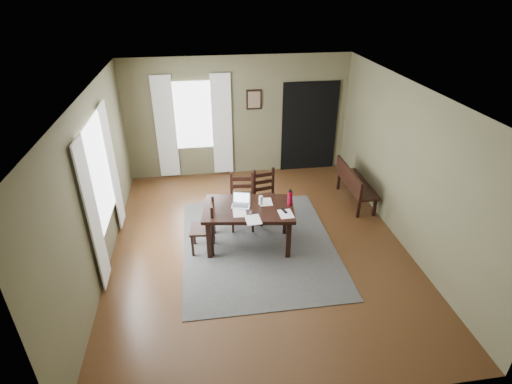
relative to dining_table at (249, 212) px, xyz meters
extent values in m
cube|color=#492C16|center=(0.16, -0.04, -0.68)|extent=(5.00, 6.00, 0.01)
cube|color=brown|center=(0.16, 2.96, 0.68)|extent=(5.00, 0.02, 2.70)
cube|color=brown|center=(0.16, -3.04, 0.68)|extent=(5.00, 0.02, 2.70)
cube|color=brown|center=(-2.34, -0.04, 0.68)|extent=(0.02, 6.00, 2.70)
cube|color=brown|center=(2.66, -0.04, 0.68)|extent=(0.02, 6.00, 2.70)
cube|color=white|center=(0.16, -0.04, 2.03)|extent=(5.00, 6.00, 0.02)
cube|color=#424242|center=(0.16, -0.04, -0.66)|extent=(2.60, 3.20, 0.01)
cube|color=black|center=(0.00, 0.00, 0.06)|extent=(1.61, 1.10, 0.06)
cube|color=black|center=(0.00, 0.00, 0.01)|extent=(1.43, 0.92, 0.05)
cube|color=black|center=(-0.69, -0.26, -0.34)|extent=(0.09, 0.09, 0.64)
cube|color=black|center=(-0.60, 0.44, -0.34)|extent=(0.09, 0.09, 0.64)
cube|color=black|center=(0.60, -0.44, -0.34)|extent=(0.09, 0.09, 0.64)
cube|color=black|center=(0.69, 0.26, -0.34)|extent=(0.09, 0.09, 0.64)
cube|color=black|center=(-0.79, -0.04, -0.24)|extent=(0.45, 0.45, 0.04)
cube|color=black|center=(-0.94, 0.14, -0.46)|extent=(0.04, 0.04, 0.40)
cube|color=black|center=(-0.61, 0.11, -0.46)|extent=(0.04, 0.04, 0.40)
cube|color=black|center=(-0.97, -0.19, -0.46)|extent=(0.04, 0.04, 0.40)
cube|color=black|center=(-0.64, -0.22, -0.46)|extent=(0.04, 0.04, 0.40)
cube|color=black|center=(-0.59, 0.12, 0.03)|extent=(0.05, 0.05, 0.51)
cube|color=black|center=(-0.62, -0.23, 0.03)|extent=(0.05, 0.05, 0.51)
cube|color=black|center=(-0.60, -0.05, -0.11)|extent=(0.05, 0.30, 0.07)
cube|color=black|center=(-0.60, -0.05, 0.03)|extent=(0.05, 0.30, 0.07)
cube|color=black|center=(-0.60, -0.05, 0.16)|extent=(0.05, 0.30, 0.07)
cube|color=black|center=(-0.04, 0.57, -0.20)|extent=(0.49, 0.49, 0.04)
cube|color=black|center=(-0.24, 0.41, -0.44)|extent=(0.05, 0.05, 0.44)
cube|color=black|center=(-0.20, 0.77, -0.44)|extent=(0.05, 0.05, 0.44)
cube|color=black|center=(0.12, 0.37, -0.44)|extent=(0.05, 0.05, 0.44)
cube|color=black|center=(0.16, 0.73, -0.44)|extent=(0.05, 0.05, 0.44)
cube|color=black|center=(-0.21, 0.79, 0.09)|extent=(0.05, 0.05, 0.56)
cube|color=black|center=(0.17, 0.75, 0.09)|extent=(0.05, 0.05, 0.56)
cube|color=black|center=(-0.02, 0.77, -0.06)|extent=(0.33, 0.06, 0.07)
cube|color=black|center=(-0.02, 0.77, 0.09)|extent=(0.33, 0.06, 0.07)
cube|color=black|center=(-0.02, 0.77, 0.24)|extent=(0.33, 0.06, 0.07)
cube|color=black|center=(0.44, 0.74, -0.21)|extent=(0.51, 0.51, 0.04)
cube|color=black|center=(0.31, 0.53, -0.45)|extent=(0.05, 0.05, 0.42)
cube|color=black|center=(0.24, 0.88, -0.45)|extent=(0.05, 0.05, 0.42)
cube|color=black|center=(0.65, 0.60, -0.45)|extent=(0.05, 0.05, 0.42)
cube|color=black|center=(0.58, 0.95, -0.45)|extent=(0.05, 0.05, 0.42)
cube|color=black|center=(0.22, 0.90, 0.07)|extent=(0.05, 0.05, 0.54)
cube|color=black|center=(0.59, 0.97, 0.07)|extent=(0.05, 0.05, 0.54)
cube|color=black|center=(0.41, 0.93, -0.08)|extent=(0.32, 0.09, 0.07)
cube|color=black|center=(0.41, 0.93, 0.07)|extent=(0.32, 0.09, 0.07)
cube|color=black|center=(0.41, 0.93, 0.21)|extent=(0.32, 0.09, 0.07)
cube|color=black|center=(2.38, 1.18, -0.26)|extent=(0.44, 1.37, 0.06)
cube|color=black|center=(2.55, 0.59, -0.48)|extent=(0.06, 0.06, 0.38)
cube|color=black|center=(2.22, 0.59, -0.48)|extent=(0.06, 0.06, 0.38)
cube|color=black|center=(2.55, 1.77, -0.48)|extent=(0.06, 0.06, 0.38)
cube|color=black|center=(2.22, 1.77, -0.48)|extent=(0.06, 0.06, 0.38)
cube|color=black|center=(2.19, 1.18, -0.06)|extent=(0.05, 1.37, 0.33)
cube|color=#B7B7BC|center=(-0.13, 0.05, 0.10)|extent=(0.35, 0.28, 0.02)
cube|color=#B7B7BC|center=(-0.10, 0.16, 0.20)|extent=(0.31, 0.13, 0.20)
cube|color=silver|center=(-0.10, 0.15, 0.20)|extent=(0.27, 0.11, 0.16)
cube|color=#3F3F42|center=(-0.13, 0.04, 0.11)|extent=(0.28, 0.19, 0.00)
cube|color=#3F3F42|center=(0.00, -0.20, 0.11)|extent=(0.06, 0.09, 0.03)
cube|color=black|center=(0.56, -0.21, 0.10)|extent=(0.09, 0.17, 0.02)
cylinder|color=silver|center=(0.22, 0.07, 0.17)|extent=(0.09, 0.09, 0.16)
cylinder|color=#B10D2E|center=(0.70, -0.01, 0.22)|extent=(0.08, 0.08, 0.24)
cylinder|color=black|center=(0.70, -0.01, 0.36)|extent=(0.05, 0.05, 0.04)
cube|color=white|center=(-0.17, -0.15, 0.09)|extent=(0.22, 0.29, 0.00)
cube|color=white|center=(0.57, -0.29, 0.09)|extent=(0.23, 0.30, 0.00)
cube|color=white|center=(0.31, 0.13, 0.09)|extent=(0.22, 0.28, 0.00)
cube|color=white|center=(0.02, -0.39, 0.09)|extent=(0.25, 0.32, 0.00)
cube|color=white|center=(-2.31, 0.16, 0.78)|extent=(0.01, 1.30, 1.70)
cube|color=white|center=(-0.84, 2.93, 0.78)|extent=(1.00, 0.01, 1.50)
cube|color=silver|center=(-2.28, -0.66, 0.53)|extent=(0.03, 0.48, 2.30)
cube|color=silver|center=(-2.28, 0.98, 0.53)|extent=(0.03, 0.48, 2.30)
cube|color=silver|center=(-1.46, 2.90, 0.53)|extent=(0.44, 0.03, 2.30)
cube|color=silver|center=(-0.22, 2.90, 0.53)|extent=(0.44, 0.03, 2.30)
cube|color=black|center=(0.51, 2.93, 1.08)|extent=(0.34, 0.03, 0.44)
cube|color=brown|center=(0.51, 2.92, 1.08)|extent=(0.27, 0.01, 0.36)
cube|color=black|center=(1.81, 2.93, 0.38)|extent=(1.30, 0.03, 2.10)
camera|label=1|loc=(-0.71, -5.66, 3.51)|focal=28.00mm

